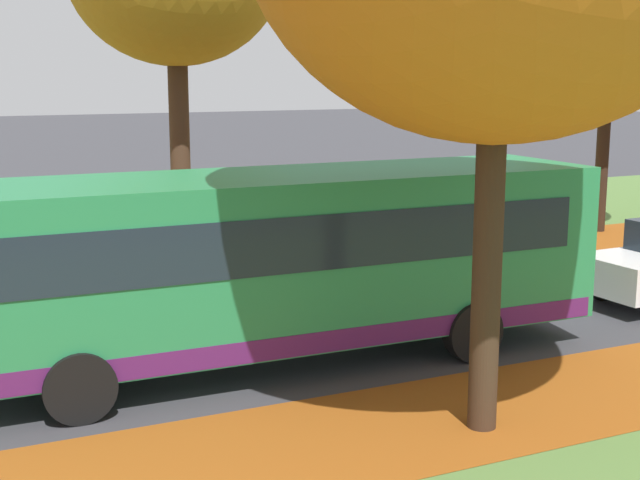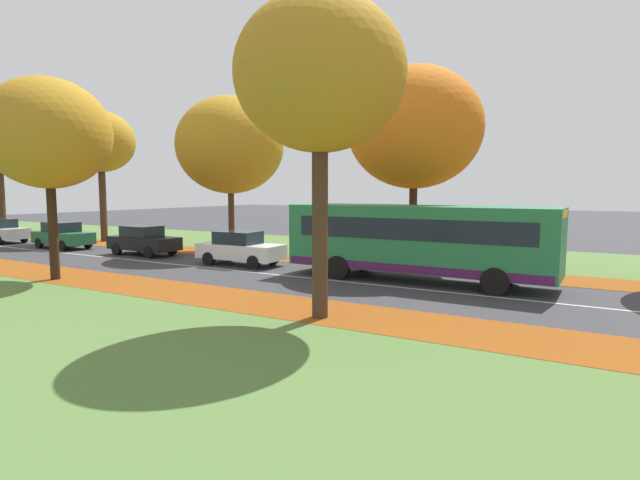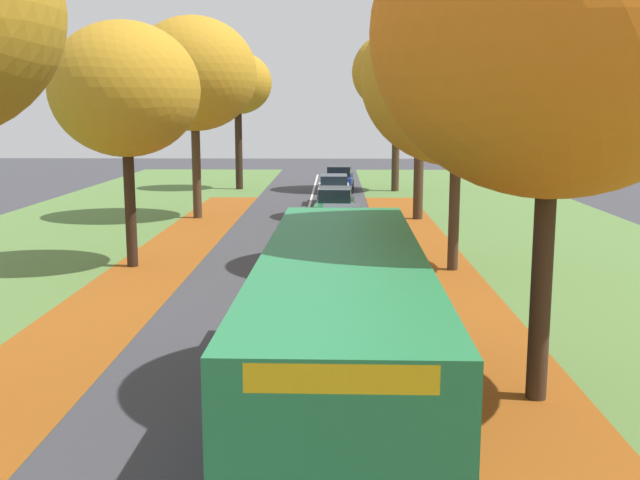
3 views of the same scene
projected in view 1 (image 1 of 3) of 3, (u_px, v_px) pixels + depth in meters
grass_verge_left at (405, 221)px, 27.16m from camera, size 12.00×90.00×0.01m
leaf_litter_left at (281, 269)px, 20.57m from camera, size 2.80×60.00×0.00m
leaf_litter_right at (536, 400)px, 12.39m from camera, size 2.80×60.00×0.00m
road_centre_line at (624, 286)px, 18.98m from camera, size 0.12×80.00×0.01m
tree_left_mid at (610, 24)px, 24.35m from camera, size 4.79×4.79×7.95m
bus at (274, 257)px, 13.70m from camera, size 2.77×10.43×2.98m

